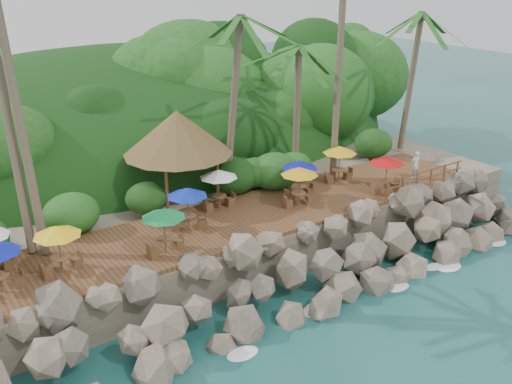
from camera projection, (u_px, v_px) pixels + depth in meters
ground at (337, 311)px, 24.53m from camera, size 140.00×140.00×0.00m
land_base at (165, 178)px, 36.38m from camera, size 32.00×25.20×2.10m
jungle_hill at (120, 162)px, 42.51m from camera, size 44.80×28.00×15.40m
seawall at (308, 268)px, 25.64m from camera, size 29.00×4.00×2.30m
terrace at (256, 215)px, 28.30m from camera, size 26.00×5.00×0.20m
jungle_foliage at (173, 198)px, 36.01m from camera, size 44.00×16.00×12.00m
foam_line at (332, 307)px, 24.75m from camera, size 25.20×0.80×0.06m
palapa at (177, 133)px, 28.71m from camera, size 5.45×5.45×4.60m
dining_clusters at (211, 192)px, 26.34m from camera, size 20.77×4.98×2.01m
railing at (424, 178)px, 31.10m from camera, size 6.10×0.10×1.00m
waiter at (415, 165)px, 32.49m from camera, size 0.63×0.48×1.56m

